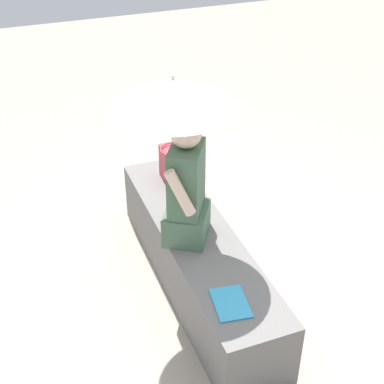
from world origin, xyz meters
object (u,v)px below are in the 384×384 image
at_px(person_seated, 186,189).
at_px(handbag_black, 175,166).
at_px(parasol, 173,93).
at_px(magazine, 231,303).

relative_size(person_seated, handbag_black, 2.96).
bearing_deg(handbag_black, person_seated, 166.98).
distance_m(parasol, magazine, 1.30).
bearing_deg(magazine, parasol, 13.24).
bearing_deg(person_seated, parasol, 43.82).
xyz_separation_m(parasol, magazine, (-0.78, -0.07, -1.04)).
bearing_deg(magazine, person_seated, 9.00).
height_order(parasol, handbag_black, parasol).
bearing_deg(handbag_black, parasol, 160.94).
distance_m(person_seated, handbag_black, 0.76).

